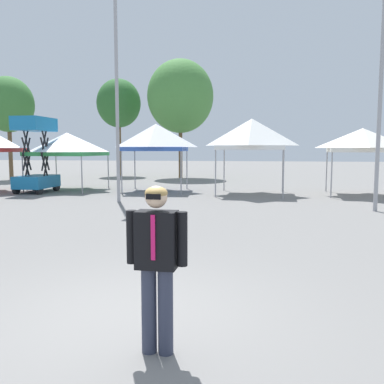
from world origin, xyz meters
name	(u,v)px	position (x,y,z in m)	size (l,w,h in m)	color
ground_plane	(131,315)	(0.00, 0.00, 0.00)	(140.00, 140.00, 0.00)	slate
canopy_tent_far_right	(67,144)	(-8.41, 15.39, 2.41)	(3.48, 3.48, 3.02)	#9E9EA3
canopy_tent_left_of_center	(156,137)	(-3.62, 15.47, 2.74)	(3.25, 3.25, 3.43)	#9E9EA3
canopy_tent_right_of_center	(252,134)	(1.20, 14.83, 2.85)	(3.26, 3.26, 3.59)	#9E9EA3
canopy_tent_behind_right	(363,140)	(6.29, 15.24, 2.56)	(3.24, 3.24, 3.12)	#9E9EA3
scissor_lift	(36,170)	(-9.39, 13.96, 1.14)	(1.43, 2.32, 3.71)	black
person_foreground	(157,257)	(0.59, -0.92, 1.03)	(0.65, 0.26, 1.78)	#33384C
light_pole_near_lift	(117,75)	(-4.08, 11.06, 5.11)	(0.36, 0.36, 9.07)	#9E9EA3
light_pole_opposite_side	(382,69)	(5.61, 10.08, 4.83)	(0.36, 0.36, 8.52)	#9E9EA3
tree_behind_tents_right	(180,96)	(-4.30, 25.45, 6.05)	(4.90, 4.90, 8.75)	brown
tree_behind_tents_left	(8,105)	(-15.83, 21.71, 5.25)	(3.50, 3.50, 7.20)	brown
tree_behind_tents_center	(119,104)	(-9.67, 27.13, 5.80)	(3.51, 3.51, 7.76)	brown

